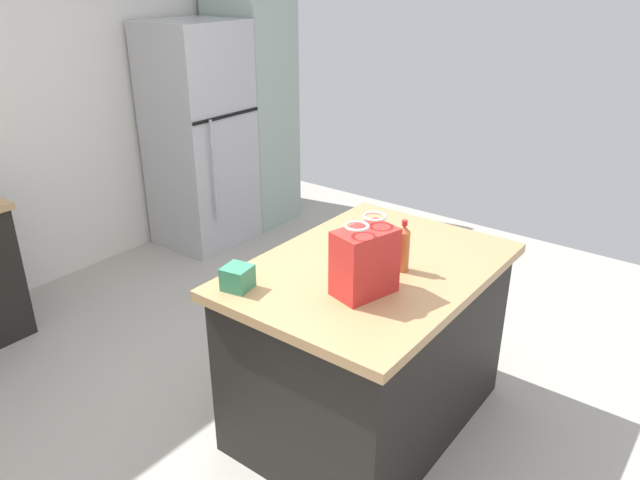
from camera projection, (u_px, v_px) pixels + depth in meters
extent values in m
plane|color=#ADA89E|center=(300.00, 428.00, 3.14)|extent=(6.21, 6.21, 0.00)
cube|color=black|center=(368.00, 350.00, 3.05)|extent=(1.28, 0.90, 0.85)
cube|color=tan|center=(371.00, 270.00, 2.87)|extent=(1.36, 0.98, 0.05)
cube|color=#B7B7BC|center=(200.00, 137.00, 4.97)|extent=(0.71, 0.65, 1.81)
cube|color=black|center=(227.00, 116.00, 4.70)|extent=(0.69, 0.01, 0.02)
cylinder|color=#B7B7BC|center=(214.00, 172.00, 4.71)|extent=(0.02, 0.02, 0.81)
cube|color=#9EB2A8|center=(253.00, 100.00, 5.36)|extent=(0.54, 0.62, 2.21)
cube|color=red|center=(365.00, 262.00, 2.56)|extent=(0.30, 0.23, 0.29)
torus|color=white|center=(357.00, 226.00, 2.44)|extent=(0.13, 0.13, 0.01)
torus|color=white|center=(375.00, 216.00, 2.53)|extent=(0.13, 0.13, 0.01)
cube|color=#388E66|center=(238.00, 278.00, 2.63)|extent=(0.14, 0.13, 0.10)
cylinder|color=#C66633|center=(403.00, 251.00, 2.78)|extent=(0.06, 0.06, 0.19)
cone|color=#C66633|center=(404.00, 228.00, 2.73)|extent=(0.05, 0.05, 0.03)
cylinder|color=red|center=(405.00, 223.00, 2.72)|extent=(0.03, 0.03, 0.02)
torus|color=black|center=(384.00, 248.00, 3.02)|extent=(0.16, 0.16, 0.01)
sphere|color=#19666B|center=(395.00, 247.00, 2.97)|extent=(0.06, 0.06, 0.06)
sphere|color=#19666B|center=(373.00, 240.00, 3.05)|extent=(0.06, 0.06, 0.06)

